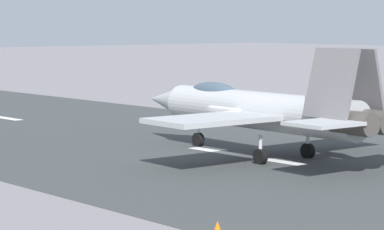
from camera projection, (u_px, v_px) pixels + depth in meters
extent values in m
plane|color=slate|center=(231.00, 154.00, 46.32)|extent=(400.00, 400.00, 0.00)
cube|color=#393D3D|center=(231.00, 154.00, 46.32)|extent=(240.00, 26.00, 0.02)
cube|color=white|center=(244.00, 156.00, 45.58)|extent=(8.00, 0.70, 0.00)
cylinder|color=#ACAEB1|center=(260.00, 111.00, 45.04)|extent=(13.09, 2.58, 1.92)
cone|color=#ACAEB1|center=(166.00, 100.00, 51.31)|extent=(3.08, 1.78, 1.63)
ellipsoid|color=#3F5160|center=(214.00, 92.00, 47.84)|extent=(3.65, 1.28, 1.10)
cylinder|color=#47423D|center=(353.00, 123.00, 39.47)|extent=(2.25, 1.21, 1.10)
cylinder|color=#47423D|center=(369.00, 121.00, 40.14)|extent=(2.25, 1.21, 1.10)
cube|color=#ACAEB1|center=(212.00, 119.00, 41.86)|extent=(3.70, 6.10, 0.24)
cube|color=#ACAEB1|center=(329.00, 110.00, 46.67)|extent=(3.70, 6.10, 0.24)
cube|color=#ACAEB1|center=(324.00, 124.00, 38.33)|extent=(2.54, 2.92, 0.16)
cube|color=slate|center=(331.00, 84.00, 39.87)|extent=(2.64, 1.08, 3.14)
cube|color=slate|center=(358.00, 82.00, 40.97)|extent=(2.64, 1.08, 3.14)
cylinder|color=silver|center=(198.00, 134.00, 49.13)|extent=(0.18, 0.18, 1.40)
cylinder|color=black|center=(198.00, 140.00, 49.16)|extent=(0.77, 0.34, 0.76)
cylinder|color=silver|center=(260.00, 150.00, 42.81)|extent=(0.18, 0.18, 1.40)
cylinder|color=black|center=(260.00, 157.00, 42.84)|extent=(0.77, 0.34, 0.76)
cylinder|color=silver|center=(308.00, 144.00, 44.77)|extent=(0.18, 0.18, 1.40)
cylinder|color=black|center=(308.00, 151.00, 44.81)|extent=(0.77, 0.34, 0.76)
cone|color=orange|center=(217.00, 230.00, 28.05)|extent=(0.44, 0.44, 0.55)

